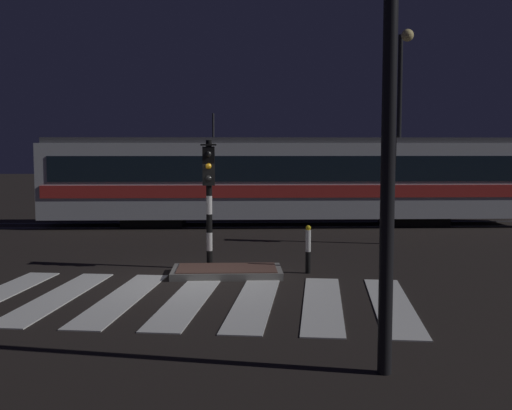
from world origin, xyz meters
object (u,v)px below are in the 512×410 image
object	(u,v)px
traffic_light_median_centre	(209,185)
bollard_island_edge	(308,249)
street_lamp_trackside_right	(401,104)
tram	(285,178)
traffic_light_corner_far_right	(390,171)

from	to	relation	value
traffic_light_median_centre	bollard_island_edge	bearing A→B (deg)	-12.89
street_lamp_trackside_right	tram	world-z (taller)	street_lamp_trackside_right
tram	traffic_light_median_centre	bearing A→B (deg)	-106.08
traffic_light_corner_far_right	street_lamp_trackside_right	bearing A→B (deg)	71.57
traffic_light_median_centre	bollard_island_edge	xyz separation A→B (m)	(2.28, -0.52, -1.45)
traffic_light_median_centre	street_lamp_trackside_right	distance (m)	11.04
traffic_light_corner_far_right	tram	size ratio (longest dim) A/B	0.19
traffic_light_corner_far_right	street_lamp_trackside_right	xyz separation A→B (m)	(1.54, 4.61, 2.31)
tram	street_lamp_trackside_right	bearing A→B (deg)	-3.36
street_lamp_trackside_right	traffic_light_corner_far_right	bearing A→B (deg)	-108.43
tram	traffic_light_corner_far_right	bearing A→B (deg)	-60.84
traffic_light_median_centre	tram	bearing A→B (deg)	73.92
traffic_light_median_centre	bollard_island_edge	world-z (taller)	traffic_light_median_centre
tram	bollard_island_edge	world-z (taller)	tram
traffic_light_median_centre	tram	distance (m)	8.99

